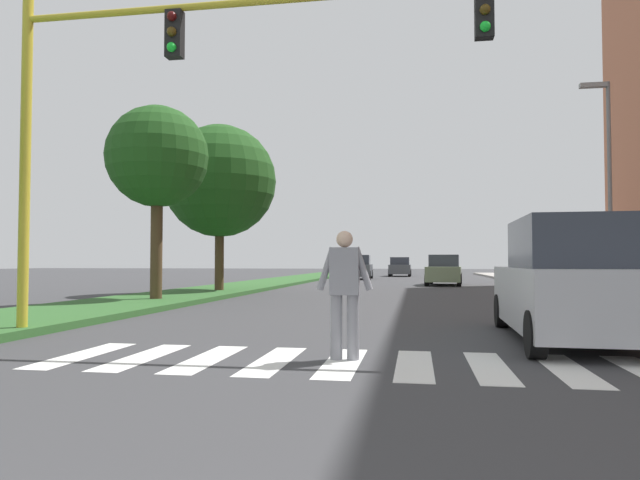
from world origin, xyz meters
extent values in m
plane|color=#38383A|center=(0.00, 30.00, 0.00)|extent=(140.00, 140.00, 0.00)
cube|color=silver|center=(-3.60, 7.40, 0.00)|extent=(0.45, 2.20, 0.01)
cube|color=silver|center=(-2.70, 7.40, 0.00)|extent=(0.45, 2.20, 0.01)
cube|color=silver|center=(-1.80, 7.40, 0.00)|extent=(0.45, 2.20, 0.01)
cube|color=silver|center=(-0.90, 7.40, 0.00)|extent=(0.45, 2.20, 0.01)
cube|color=silver|center=(0.00, 7.40, 0.00)|extent=(0.45, 2.20, 0.01)
cube|color=silver|center=(0.90, 7.40, 0.00)|extent=(0.45, 2.20, 0.01)
cube|color=silver|center=(1.80, 7.40, 0.00)|extent=(0.45, 2.20, 0.01)
cube|color=silver|center=(2.70, 7.40, 0.00)|extent=(0.45, 2.20, 0.01)
cube|color=#2D5B28|center=(-7.25, 28.00, 0.07)|extent=(3.51, 64.00, 0.15)
cylinder|color=#4C3823|center=(-6.93, 16.60, 1.87)|extent=(0.36, 0.36, 3.44)
sphere|color=#1E4C19|center=(-6.93, 16.60, 4.53)|extent=(3.13, 3.13, 3.13)
cylinder|color=#4C3823|center=(-6.82, 21.99, 1.66)|extent=(0.36, 0.36, 3.01)
sphere|color=#1E4C19|center=(-6.82, 21.99, 4.51)|extent=(4.50, 4.50, 4.50)
cube|color=#9E9991|center=(8.18, 28.00, 0.07)|extent=(3.00, 64.00, 0.15)
cylinder|color=gold|center=(-5.80, 9.08, 3.15)|extent=(0.18, 0.18, 6.00)
cylinder|color=gold|center=(-1.22, 9.08, 5.55)|extent=(9.15, 0.12, 0.12)
cube|color=black|center=(-3.05, 9.08, 5.10)|extent=(0.28, 0.20, 0.80)
sphere|color=#4C0C0C|center=(-3.05, 8.96, 5.36)|extent=(0.16, 0.16, 0.16)
sphere|color=#4C380F|center=(-3.05, 8.96, 5.10)|extent=(0.16, 0.16, 0.16)
sphere|color=#19D833|center=(-3.05, 8.96, 4.84)|extent=(0.16, 0.16, 0.16)
cube|color=black|center=(1.98, 9.08, 5.10)|extent=(0.28, 0.20, 0.80)
sphere|color=#4C380F|center=(1.98, 8.96, 5.10)|extent=(0.16, 0.16, 0.16)
sphere|color=#19D833|center=(1.98, 8.96, 4.84)|extent=(0.16, 0.16, 0.16)
cylinder|color=slate|center=(7.68, 21.57, 3.90)|extent=(0.14, 0.14, 7.50)
cube|color=gray|center=(7.18, 21.57, 7.55)|extent=(0.90, 0.24, 0.16)
cylinder|color=gray|center=(0.11, 7.63, 0.42)|extent=(0.16, 0.16, 0.85)
cylinder|color=gray|center=(-0.11, 7.62, 0.42)|extent=(0.16, 0.16, 0.85)
cube|color=gray|center=(0.00, 7.63, 1.16)|extent=(0.38, 0.25, 0.62)
cylinder|color=gray|center=(0.24, 7.63, 1.19)|extent=(0.27, 0.10, 0.58)
cylinder|color=gray|center=(-0.24, 7.62, 1.19)|extent=(0.27, 0.10, 0.58)
sphere|color=beige|center=(0.00, 7.63, 1.58)|extent=(0.22, 0.22, 0.22)
cube|color=#B7B7BC|center=(3.39, 9.93, 0.70)|extent=(2.01, 4.65, 0.96)
cube|color=#2D333D|center=(3.39, 9.70, 1.58)|extent=(1.73, 2.57, 0.79)
cylinder|color=black|center=(2.57, 11.81, 0.32)|extent=(0.24, 0.65, 0.64)
cylinder|color=black|center=(4.31, 11.76, 0.32)|extent=(0.24, 0.65, 0.64)
cylinder|color=black|center=(2.48, 8.11, 0.32)|extent=(0.24, 0.65, 0.64)
cube|color=gray|center=(2.43, 31.93, 0.61)|extent=(2.16, 4.59, 0.79)
cube|color=#2D333D|center=(2.45, 32.16, 1.33)|extent=(1.73, 2.13, 0.64)
cylinder|color=black|center=(3.09, 30.09, 0.32)|extent=(0.27, 0.66, 0.64)
cylinder|color=black|center=(1.47, 30.23, 0.32)|extent=(0.27, 0.66, 0.64)
cylinder|color=black|center=(3.39, 33.64, 0.32)|extent=(0.27, 0.66, 0.64)
cylinder|color=black|center=(1.77, 33.77, 0.32)|extent=(0.27, 0.66, 0.64)
cube|color=#474C51|center=(-3.15, 41.67, 0.64)|extent=(1.87, 4.18, 0.84)
cube|color=#2D333D|center=(-3.15, 41.46, 1.40)|extent=(1.60, 1.90, 0.69)
cylinder|color=black|center=(-4.00, 43.27, 0.32)|extent=(0.24, 0.65, 0.64)
cylinder|color=black|center=(-2.40, 43.31, 0.32)|extent=(0.24, 0.65, 0.64)
cylinder|color=black|center=(-3.91, 40.03, 0.32)|extent=(0.24, 0.65, 0.64)
cylinder|color=black|center=(-2.31, 40.07, 0.32)|extent=(0.24, 0.65, 0.64)
cube|color=#474C51|center=(-0.44, 50.14, 0.61)|extent=(1.83, 4.28, 0.78)
cube|color=#2D333D|center=(-0.44, 49.93, 1.32)|extent=(1.60, 1.93, 0.64)
cylinder|color=black|center=(-1.25, 51.84, 0.32)|extent=(0.22, 0.64, 0.64)
cylinder|color=black|center=(0.40, 51.83, 0.32)|extent=(0.22, 0.64, 0.64)
cylinder|color=black|center=(-1.27, 48.46, 0.32)|extent=(0.22, 0.64, 0.64)
cylinder|color=black|center=(0.38, 48.45, 0.32)|extent=(0.22, 0.64, 0.64)
camera|label=1|loc=(0.93, 0.15, 1.29)|focal=32.10mm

